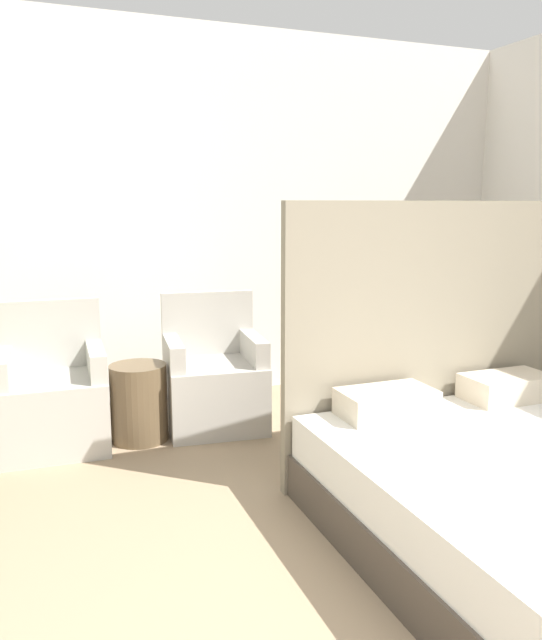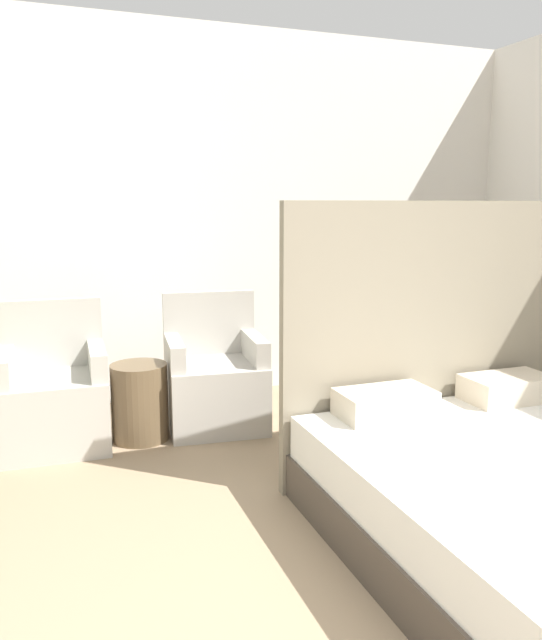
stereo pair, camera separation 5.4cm
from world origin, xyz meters
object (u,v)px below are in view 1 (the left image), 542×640
armchair_near_window_left (53,402)px  side_table (139,403)px  bed (542,488)px  armchair_near_window_right (214,385)px

armchair_near_window_left → side_table: bearing=-5.8°
bed → armchair_near_window_right: bearing=114.9°
armchair_near_window_right → armchair_near_window_left: bearing=-174.0°
bed → side_table: bearing=127.0°
bed → side_table: (-1.49, 1.97, -0.03)m
bed → armchair_near_window_right: size_ratio=2.21×
bed → armchair_near_window_left: size_ratio=2.21×
armchair_near_window_left → side_table: armchair_near_window_left is taller
armchair_near_window_left → armchair_near_window_right: bearing=1.9°
bed → armchair_near_window_left: (-2.02, 2.05, 0.01)m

